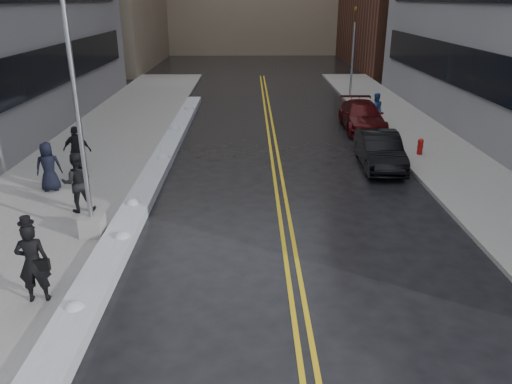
{
  "coord_description": "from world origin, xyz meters",
  "views": [
    {
      "loc": [
        1.38,
        -11.42,
        6.75
      ],
      "look_at": [
        1.55,
        2.48,
        1.3
      ],
      "focal_mm": 35.0,
      "sensor_mm": 36.0,
      "label": 1
    }
  ],
  "objects_px": {
    "traffic_signal": "(353,49)",
    "car_black": "(380,150)",
    "pedestrian_b": "(77,182)",
    "fire_hydrant": "(420,146)",
    "pedestrian_d": "(77,150)",
    "pedestrian_fedora": "(33,263)",
    "pedestrian_c": "(49,167)",
    "car_maroon": "(362,116)",
    "pedestrian_east": "(375,109)",
    "lamppost": "(84,158)"
  },
  "relations": [
    {
      "from": "pedestrian_c",
      "to": "car_maroon",
      "type": "height_order",
      "value": "pedestrian_c"
    },
    {
      "from": "traffic_signal",
      "to": "car_black",
      "type": "relative_size",
      "value": 1.35
    },
    {
      "from": "fire_hydrant",
      "to": "pedestrian_b",
      "type": "height_order",
      "value": "pedestrian_b"
    },
    {
      "from": "fire_hydrant",
      "to": "traffic_signal",
      "type": "height_order",
      "value": "traffic_signal"
    },
    {
      "from": "lamppost",
      "to": "car_black",
      "type": "height_order",
      "value": "lamppost"
    },
    {
      "from": "lamppost",
      "to": "car_black",
      "type": "distance_m",
      "value": 12.3
    },
    {
      "from": "pedestrian_fedora",
      "to": "pedestrian_east",
      "type": "distance_m",
      "value": 20.5
    },
    {
      "from": "traffic_signal",
      "to": "pedestrian_c",
      "type": "height_order",
      "value": "traffic_signal"
    },
    {
      "from": "car_maroon",
      "to": "pedestrian_fedora",
      "type": "bearing_deg",
      "value": -122.0
    },
    {
      "from": "pedestrian_fedora",
      "to": "pedestrian_c",
      "type": "distance_m",
      "value": 7.49
    },
    {
      "from": "pedestrian_b",
      "to": "car_maroon",
      "type": "distance_m",
      "value": 16.28
    },
    {
      "from": "traffic_signal",
      "to": "car_maroon",
      "type": "xyz_separation_m",
      "value": [
        -1.05,
        -8.87,
        -2.67
      ]
    },
    {
      "from": "pedestrian_c",
      "to": "car_black",
      "type": "distance_m",
      "value": 13.09
    },
    {
      "from": "car_maroon",
      "to": "pedestrian_c",
      "type": "bearing_deg",
      "value": -143.1
    },
    {
      "from": "pedestrian_c",
      "to": "pedestrian_d",
      "type": "relative_size",
      "value": 0.94
    },
    {
      "from": "fire_hydrant",
      "to": "car_black",
      "type": "xyz_separation_m",
      "value": [
        -2.16,
        -1.29,
        0.18
      ]
    },
    {
      "from": "pedestrian_fedora",
      "to": "car_black",
      "type": "height_order",
      "value": "pedestrian_fedora"
    },
    {
      "from": "lamppost",
      "to": "pedestrian_d",
      "type": "xyz_separation_m",
      "value": [
        -2.15,
        5.59,
        -1.42
      ]
    },
    {
      "from": "traffic_signal",
      "to": "pedestrian_fedora",
      "type": "height_order",
      "value": "traffic_signal"
    },
    {
      "from": "pedestrian_d",
      "to": "car_maroon",
      "type": "height_order",
      "value": "pedestrian_d"
    },
    {
      "from": "pedestrian_d",
      "to": "car_black",
      "type": "distance_m",
      "value": 12.35
    },
    {
      "from": "car_black",
      "to": "car_maroon",
      "type": "distance_m",
      "value": 6.45
    },
    {
      "from": "pedestrian_d",
      "to": "pedestrian_east",
      "type": "relative_size",
      "value": 1.07
    },
    {
      "from": "traffic_signal",
      "to": "car_maroon",
      "type": "bearing_deg",
      "value": -96.73
    },
    {
      "from": "pedestrian_east",
      "to": "car_black",
      "type": "xyz_separation_m",
      "value": [
        -1.36,
        -6.65,
        -0.31
      ]
    },
    {
      "from": "pedestrian_c",
      "to": "pedestrian_d",
      "type": "height_order",
      "value": "pedestrian_d"
    },
    {
      "from": "traffic_signal",
      "to": "car_black",
      "type": "distance_m",
      "value": 15.61
    },
    {
      "from": "lamppost",
      "to": "pedestrian_c",
      "type": "bearing_deg",
      "value": 124.95
    },
    {
      "from": "car_maroon",
      "to": "lamppost",
      "type": "bearing_deg",
      "value": -127.65
    },
    {
      "from": "fire_hydrant",
      "to": "pedestrian_d",
      "type": "distance_m",
      "value": 14.66
    },
    {
      "from": "pedestrian_d",
      "to": "car_black",
      "type": "relative_size",
      "value": 0.43
    },
    {
      "from": "lamppost",
      "to": "traffic_signal",
      "type": "relative_size",
      "value": 1.27
    },
    {
      "from": "fire_hydrant",
      "to": "pedestrian_east",
      "type": "xyz_separation_m",
      "value": [
        -0.8,
        5.36,
        0.5
      ]
    },
    {
      "from": "pedestrian_c",
      "to": "car_maroon",
      "type": "relative_size",
      "value": 0.36
    },
    {
      "from": "lamppost",
      "to": "traffic_signal",
      "type": "xyz_separation_m",
      "value": [
        11.8,
        22.0,
        0.87
      ]
    },
    {
      "from": "lamppost",
      "to": "traffic_signal",
      "type": "bearing_deg",
      "value": 61.79
    },
    {
      "from": "car_black",
      "to": "lamppost",
      "type": "bearing_deg",
      "value": -143.66
    },
    {
      "from": "pedestrian_b",
      "to": "pedestrian_east",
      "type": "relative_size",
      "value": 1.12
    },
    {
      "from": "fire_hydrant",
      "to": "pedestrian_east",
      "type": "distance_m",
      "value": 5.45
    },
    {
      "from": "pedestrian_east",
      "to": "fire_hydrant",
      "type": "bearing_deg",
      "value": 83.16
    },
    {
      "from": "lamppost",
      "to": "pedestrian_b",
      "type": "xyz_separation_m",
      "value": [
        -0.93,
        1.79,
        -1.38
      ]
    },
    {
      "from": "pedestrian_b",
      "to": "car_black",
      "type": "height_order",
      "value": "pedestrian_b"
    },
    {
      "from": "pedestrian_b",
      "to": "car_black",
      "type": "relative_size",
      "value": 0.45
    },
    {
      "from": "pedestrian_c",
      "to": "pedestrian_east",
      "type": "relative_size",
      "value": 1.01
    },
    {
      "from": "pedestrian_d",
      "to": "car_maroon",
      "type": "xyz_separation_m",
      "value": [
        12.91,
        7.54,
        -0.38
      ]
    },
    {
      "from": "pedestrian_c",
      "to": "car_black",
      "type": "xyz_separation_m",
      "value": [
        12.73,
        3.01,
        -0.32
      ]
    },
    {
      "from": "car_black",
      "to": "car_maroon",
      "type": "relative_size",
      "value": 0.88
    },
    {
      "from": "pedestrian_fedora",
      "to": "pedestrian_c",
      "type": "xyz_separation_m",
      "value": [
        -2.32,
        7.12,
        -0.08
      ]
    },
    {
      "from": "traffic_signal",
      "to": "car_black",
      "type": "bearing_deg",
      "value": -96.18
    },
    {
      "from": "pedestrian_d",
      "to": "pedestrian_east",
      "type": "height_order",
      "value": "pedestrian_d"
    }
  ]
}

